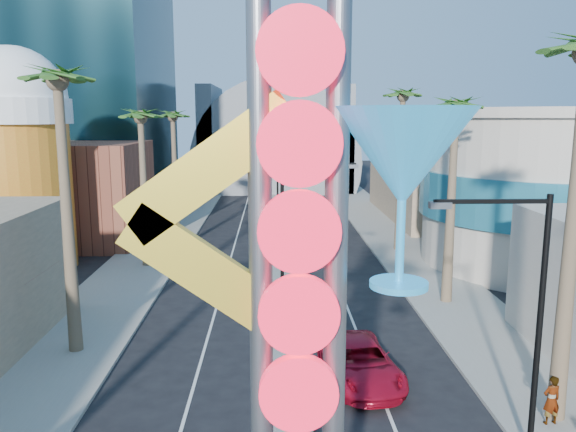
{
  "coord_description": "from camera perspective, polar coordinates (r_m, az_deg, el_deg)",
  "views": [
    {
      "loc": [
        -0.47,
        -7.11,
        10.14
      ],
      "look_at": [
        0.34,
        21.93,
        4.91
      ],
      "focal_mm": 35.0,
      "sensor_mm": 36.0,
      "label": 1
    }
  ],
  "objects": [
    {
      "name": "filler_east",
      "position": [
        57.75,
        15.03,
        4.75
      ],
      "size": [
        10.0,
        20.0,
        10.0
      ],
      "primitive_type": "cube",
      "color": "#8D755B",
      "rests_on": "ground"
    },
    {
      "name": "palm_3",
      "position": [
        49.85,
        -11.61,
        9.24
      ],
      "size": [
        2.4,
        2.4,
        11.2
      ],
      "color": "brown",
      "rests_on": "ground"
    },
    {
      "name": "turquoise_building",
      "position": [
        41.75,
        24.7,
        2.53
      ],
      "size": [
        16.6,
        16.6,
        10.6
      ],
      "color": "#B9AB9D",
      "rests_on": "ground"
    },
    {
      "name": "beer_mug",
      "position": [
        40.69,
        -25.71,
        5.96
      ],
      "size": [
        7.0,
        7.0,
        14.5
      ],
      "color": "#D1601B",
      "rests_on": "ground"
    },
    {
      "name": "palm_6",
      "position": [
        30.62,
        16.65,
        9.39
      ],
      "size": [
        2.4,
        2.4,
        11.7
      ],
      "color": "brown",
      "rests_on": "ground"
    },
    {
      "name": "red_pickup",
      "position": [
        22.56,
        7.34,
        -14.49
      ],
      "size": [
        3.12,
        5.64,
        1.49
      ],
      "primitive_type": "imported",
      "rotation": [
        0.0,
        0.0,
        0.12
      ],
      "color": "#AF0D26",
      "rests_on": "ground"
    },
    {
      "name": "sidewalk_west",
      "position": [
        44.23,
        -13.36,
        -3.23
      ],
      "size": [
        5.0,
        100.0,
        0.15
      ],
      "primitive_type": "cube",
      "color": "gray",
      "rests_on": "ground"
    },
    {
      "name": "canopy",
      "position": [
        79.33,
        -1.27,
        5.98
      ],
      "size": [
        22.0,
        16.0,
        22.0
      ],
      "color": "slate",
      "rests_on": "ground"
    },
    {
      "name": "brick_filler_west",
      "position": [
        48.1,
        -20.44,
        2.22
      ],
      "size": [
        10.0,
        10.0,
        8.0
      ],
      "primitive_type": "cube",
      "color": "brown",
      "rests_on": "ground"
    },
    {
      "name": "sidewalk_east",
      "position": [
        44.43,
        11.43,
        -3.1
      ],
      "size": [
        5.0,
        100.0,
        0.15
      ],
      "primitive_type": "cube",
      "color": "gray",
      "rests_on": "ground"
    },
    {
      "name": "palm_7",
      "position": [
        42.2,
        11.58,
        10.93
      ],
      "size": [
        2.4,
        2.4,
        12.7
      ],
      "color": "brown",
      "rests_on": "ground"
    },
    {
      "name": "neon_sign",
      "position": [
        10.55,
        5.51,
        -5.43
      ],
      "size": [
        6.53,
        2.6,
        12.55
      ],
      "color": "gray",
      "rests_on": "ground"
    },
    {
      "name": "streetlight_1",
      "position": [
        51.38,
        -1.68,
        4.32
      ],
      "size": [
        3.79,
        0.25,
        8.0
      ],
      "color": "black",
      "rests_on": "ground"
    },
    {
      "name": "streetlight_0",
      "position": [
        27.64,
        0.54,
        -0.78
      ],
      "size": [
        3.79,
        0.25,
        8.0
      ],
      "color": "black",
      "rests_on": "ground"
    },
    {
      "name": "palm_1",
      "position": [
        24.65,
        -22.28,
        11.05
      ],
      "size": [
        2.4,
        2.4,
        12.7
      ],
      "color": "brown",
      "rests_on": "ground"
    },
    {
      "name": "streetlight_2",
      "position": [
        17.56,
        22.93,
        -8.22
      ],
      "size": [
        3.45,
        0.25,
        8.0
      ],
      "color": "black",
      "rests_on": "ground"
    },
    {
      "name": "palm_2",
      "position": [
        38.09,
        -14.72,
        8.88
      ],
      "size": [
        2.4,
        2.4,
        11.2
      ],
      "color": "brown",
      "rests_on": "ground"
    },
    {
      "name": "pedestrian_a",
      "position": [
        21.1,
        25.2,
        -16.55
      ],
      "size": [
        0.67,
        0.5,
        1.67
      ],
      "primitive_type": "imported",
      "rotation": [
        0.0,
        0.0,
        3.32
      ],
      "color": "gray",
      "rests_on": "sidewalk_east"
    },
    {
      "name": "median",
      "position": [
        46.23,
        -0.98,
        -2.38
      ],
      "size": [
        1.6,
        84.0,
        0.15
      ],
      "primitive_type": "cube",
      "color": "gray",
      "rests_on": "ground"
    }
  ]
}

